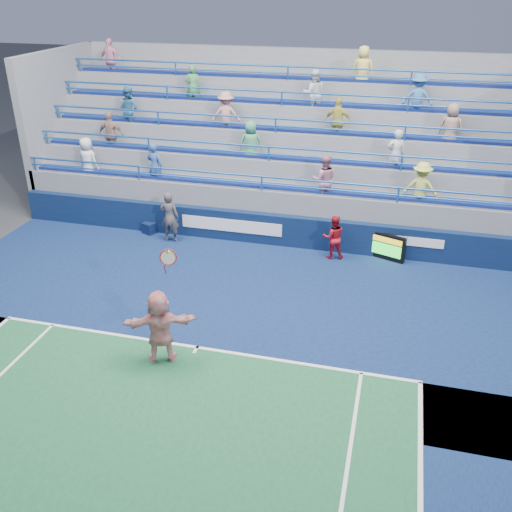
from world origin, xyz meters
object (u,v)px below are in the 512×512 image
(tennis_player, at_px, (160,327))
(ball_girl, at_px, (333,237))
(line_judge, at_px, (169,217))
(judge_chair, at_px, (150,227))
(serve_speed_board, at_px, (386,247))

(tennis_player, height_order, ball_girl, tennis_player)
(tennis_player, relative_size, line_judge, 1.67)
(judge_chair, xyz_separation_m, ball_girl, (6.67, -0.34, 0.51))
(judge_chair, bearing_deg, line_judge, -23.78)
(ball_girl, bearing_deg, line_judge, -14.39)
(serve_speed_board, distance_m, line_judge, 7.41)
(tennis_player, height_order, line_judge, tennis_player)
(tennis_player, bearing_deg, ball_girl, 63.67)
(line_judge, relative_size, ball_girl, 1.22)
(judge_chair, bearing_deg, serve_speed_board, -0.09)
(judge_chair, relative_size, line_judge, 0.41)
(tennis_player, bearing_deg, serve_speed_board, 54.37)
(judge_chair, height_order, tennis_player, tennis_player)
(line_judge, bearing_deg, ball_girl, 176.51)
(serve_speed_board, xyz_separation_m, ball_girl, (-1.70, -0.33, 0.30))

